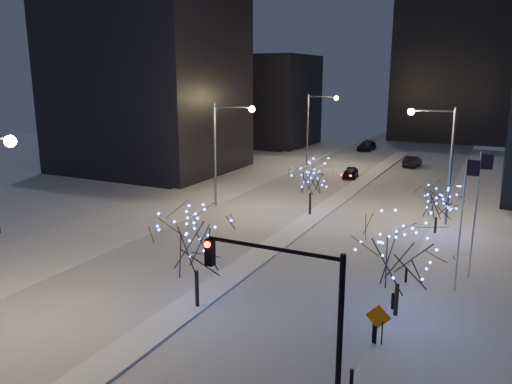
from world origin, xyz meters
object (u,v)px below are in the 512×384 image
Objects in this scene: car_mid at (412,161)px; car_far at (367,146)px; traffic_signal_east at (296,309)px; holiday_tree_median_near at (196,242)px; holiday_tree_plaza_near at (400,251)px; holiday_tree_median_far at (311,178)px; street_lamp_east at (440,150)px; street_lamp_w_mid at (224,141)px; street_lamp_w_far at (315,120)px; car_near at (350,173)px; construction_sign at (378,320)px; holiday_tree_plaza_far at (437,202)px.

car_mid is 15.96m from car_far.
holiday_tree_median_near is at bearing 142.16° from traffic_signal_east.
holiday_tree_plaza_near reaches higher than car_mid.
holiday_tree_median_far is (-4.03, -29.97, 2.80)m from car_mid.
street_lamp_east is at bearing 87.74° from traffic_signal_east.
car_far is 1.07× the size of holiday_tree_median_far.
car_far is at bearing 86.31° from street_lamp_w_mid.
car_near is at bearing -39.59° from street_lamp_w_far.
car_mid is 2.27× the size of construction_sign.
holiday_tree_median_far is 19.85m from holiday_tree_plaza_near.
street_lamp_east is 29.08m from traffic_signal_east.
holiday_tree_plaza_near is 4.10m from construction_sign.
construction_sign is at bearing -73.21° from car_far.
traffic_signal_east is at bearing -92.26° from street_lamp_east.
car_near is 0.89× the size of car_mid.
street_lamp_w_mid is at bearing 141.14° from holiday_tree_plaza_near.
holiday_tree_plaza_far is (12.51, -19.17, 2.04)m from car_near.
holiday_tree_median_near reaches higher than holiday_tree_plaza_far.
traffic_signal_east is 1.54× the size of car_mid.
street_lamp_w_mid reaches higher than car_mid.
street_lamp_w_mid is 21.78m from holiday_tree_median_near.
street_lamp_w_far reaches higher than car_mid.
car_far is (2.81, 43.53, -5.71)m from street_lamp_w_mid.
car_mid is 0.84× the size of car_far.
car_near is 18.69m from holiday_tree_median_far.
street_lamp_w_far is 1.76× the size of holiday_tree_median_near.
construction_sign reaches higher than car_near.
traffic_signal_east is 1.15× the size of holiday_tree_plaza_near.
holiday_tree_median_near is 2.83× the size of construction_sign.
car_mid is at bearing 103.24° from street_lamp_east.
street_lamp_w_mid is 2.27× the size of holiday_tree_plaza_far.
street_lamp_w_mid is 1.00× the size of street_lamp_east.
holiday_tree_plaza_near is at bearing -64.45° from street_lamp_w_far.
street_lamp_east is at bearing 8.96° from street_lamp_w_mid.
holiday_tree_median_near is 10.12m from construction_sign.
holiday_tree_plaza_far reaches higher than car_far.
street_lamp_w_far is 54.07m from traffic_signal_east.
car_far is 0.96× the size of holiday_tree_median_near.
holiday_tree_median_far is at bearing 112.56° from construction_sign.
holiday_tree_plaza_far is at bearing -63.93° from car_near.
holiday_tree_plaza_near is at bearing -72.24° from car_far.
holiday_tree_plaza_far is 19.15m from construction_sign.
street_lamp_w_mid is at bearing -179.71° from holiday_tree_plaza_far.
holiday_tree_median_near reaches higher than construction_sign.
car_far is at bearing 111.80° from street_lamp_east.
holiday_tree_plaza_near is at bearing -38.86° from street_lamp_w_mid.
construction_sign is at bearing -66.39° from street_lamp_w_far.
car_near is at bearing 126.62° from street_lamp_east.
holiday_tree_plaza_far is (16.63, -43.43, 1.94)m from car_far.
holiday_tree_median_far reaches higher than car_near.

